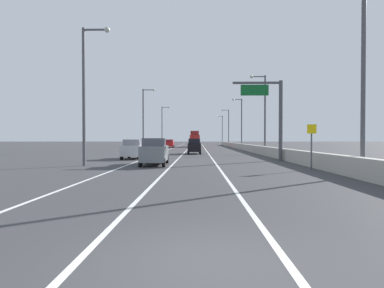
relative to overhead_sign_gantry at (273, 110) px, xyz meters
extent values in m
plane|color=#38383A|center=(-7.04, 40.11, -4.73)|extent=(320.00, 320.00, 0.00)
cube|color=silver|center=(-12.54, 31.11, -4.73)|extent=(0.16, 130.00, 0.00)
cube|color=silver|center=(-9.04, 31.11, -4.73)|extent=(0.16, 130.00, 0.00)
cube|color=silver|center=(-5.54, 31.11, -4.73)|extent=(0.16, 130.00, 0.00)
cube|color=#B2ADA3|center=(1.34, 16.11, -4.18)|extent=(0.60, 120.00, 1.10)
cylinder|color=#47474C|center=(0.74, 0.02, -0.98)|extent=(0.36, 0.36, 7.50)
cube|color=#47474C|center=(-1.51, 0.02, 2.57)|extent=(4.50, 0.20, 0.20)
cube|color=#0C5923|center=(-1.73, -0.10, 1.87)|extent=(2.60, 0.10, 1.00)
cylinder|color=#4C4C51|center=(0.44, -8.61, -3.53)|extent=(0.10, 0.10, 2.40)
cube|color=yellow|center=(0.44, -8.65, -2.03)|extent=(0.60, 0.04, 0.60)
cylinder|color=#4C4C51|center=(2.11, -11.73, 0.50)|extent=(0.24, 0.24, 10.45)
cylinder|color=#4C4C51|center=(1.89, 12.01, 0.50)|extent=(0.24, 0.24, 10.45)
cube|color=#4C4C51|center=(0.99, 12.01, 5.57)|extent=(1.80, 0.12, 0.12)
sphere|color=beige|center=(0.09, 12.01, 5.57)|extent=(0.44, 0.44, 0.44)
cylinder|color=#4C4C51|center=(2.17, 35.76, 0.50)|extent=(0.24, 0.24, 10.45)
cube|color=#4C4C51|center=(1.27, 35.76, 5.57)|extent=(1.80, 0.12, 0.12)
sphere|color=beige|center=(0.37, 35.76, 5.57)|extent=(0.44, 0.44, 0.44)
cylinder|color=#4C4C51|center=(1.84, 59.51, 0.50)|extent=(0.24, 0.24, 10.45)
cube|color=#4C4C51|center=(0.94, 59.51, 5.57)|extent=(1.80, 0.12, 0.12)
sphere|color=beige|center=(0.04, 59.51, 5.57)|extent=(0.44, 0.44, 0.44)
cylinder|color=#4C4C51|center=(1.92, 83.26, 0.50)|extent=(0.24, 0.24, 10.45)
cube|color=#4C4C51|center=(1.02, 83.26, 5.57)|extent=(1.80, 0.12, 0.12)
sphere|color=beige|center=(0.12, 83.26, 5.57)|extent=(0.44, 0.44, 0.44)
cylinder|color=#4C4C51|center=(-15.68, -5.73, 0.50)|extent=(0.24, 0.24, 10.45)
cube|color=#4C4C51|center=(-14.78, -5.73, 5.57)|extent=(1.80, 0.12, 0.12)
sphere|color=beige|center=(-13.88, -5.73, 5.57)|extent=(0.44, 0.44, 0.44)
cylinder|color=#4C4C51|center=(-16.26, 22.76, 0.50)|extent=(0.24, 0.24, 10.45)
cube|color=#4C4C51|center=(-15.36, 22.76, 5.57)|extent=(1.80, 0.12, 0.12)
sphere|color=beige|center=(-14.46, 22.76, 5.57)|extent=(0.44, 0.44, 0.44)
cylinder|color=#4C4C51|center=(-16.42, 51.26, 0.50)|extent=(0.24, 0.24, 10.45)
cube|color=#4C4C51|center=(-15.52, 51.26, 5.57)|extent=(1.80, 0.12, 0.12)
sphere|color=beige|center=(-14.62, 51.26, 5.57)|extent=(0.44, 0.44, 0.44)
cube|color=#B7B7BC|center=(-13.62, 2.51, -3.87)|extent=(1.92, 4.46, 1.04)
cube|color=gray|center=(-13.62, 2.07, -3.04)|extent=(1.66, 2.02, 0.60)
cylinder|color=black|center=(-14.50, 4.26, -4.39)|extent=(0.23, 0.68, 0.68)
cylinder|color=black|center=(-12.80, 4.29, -4.39)|extent=(0.23, 0.68, 0.68)
cylinder|color=black|center=(-14.44, 0.73, -4.39)|extent=(0.23, 0.68, 0.68)
cylinder|color=black|center=(-12.75, 0.76, -4.39)|extent=(0.23, 0.68, 0.68)
cube|color=red|center=(-13.45, 40.99, -3.91)|extent=(1.87, 4.59, 0.96)
cube|color=maroon|center=(-13.44, 40.54, -3.13)|extent=(1.61, 2.08, 0.60)
cylinder|color=black|center=(-14.29, 42.81, -4.39)|extent=(0.23, 0.68, 0.68)
cylinder|color=black|center=(-12.67, 42.83, -4.39)|extent=(0.23, 0.68, 0.68)
cylinder|color=black|center=(-14.23, 39.15, -4.39)|extent=(0.23, 0.68, 0.68)
cylinder|color=black|center=(-12.60, 39.18, -4.39)|extent=(0.23, 0.68, 0.68)
cube|color=slate|center=(-10.40, -4.97, -3.81)|extent=(1.99, 4.61, 1.16)
cube|color=#4D505A|center=(-10.39, -5.42, -2.93)|extent=(1.69, 2.10, 0.60)
cylinder|color=black|center=(-11.30, -3.17, -4.39)|extent=(0.24, 0.69, 0.68)
cylinder|color=black|center=(-9.62, -3.11, -4.39)|extent=(0.24, 0.69, 0.68)
cylinder|color=black|center=(-11.18, -6.82, -4.39)|extent=(0.24, 0.69, 0.68)
cylinder|color=black|center=(-9.50, -6.76, -4.39)|extent=(0.24, 0.69, 0.68)
cube|color=black|center=(-7.52, 12.80, -3.82)|extent=(1.81, 4.21, 1.14)
cube|color=black|center=(-7.51, 12.39, -2.95)|extent=(1.56, 1.91, 0.60)
cylinder|color=black|center=(-8.34, 14.43, -4.39)|extent=(0.23, 0.68, 0.68)
cylinder|color=black|center=(-6.77, 14.46, -4.39)|extent=(0.23, 0.68, 0.68)
cylinder|color=black|center=(-8.28, 11.15, -4.39)|extent=(0.23, 0.68, 0.68)
cylinder|color=black|center=(-6.70, 11.18, -4.39)|extent=(0.23, 0.68, 0.68)
cube|color=#A51E19|center=(-7.82, 48.10, -2.99)|extent=(2.49, 7.80, 2.48)
cube|color=maroon|center=(-7.84, 49.81, -1.20)|extent=(2.13, 1.73, 1.10)
cylinder|color=black|center=(-8.97, 51.28, -4.23)|extent=(0.23, 1.00, 1.00)
cylinder|color=black|center=(-6.73, 51.30, -4.23)|extent=(0.23, 1.00, 1.00)
cylinder|color=black|center=(-8.90, 44.91, -4.23)|extent=(0.23, 1.00, 1.00)
cylinder|color=black|center=(-6.66, 44.93, -4.23)|extent=(0.23, 1.00, 1.00)
camera|label=1|loc=(-7.03, -28.88, -2.67)|focal=28.69mm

